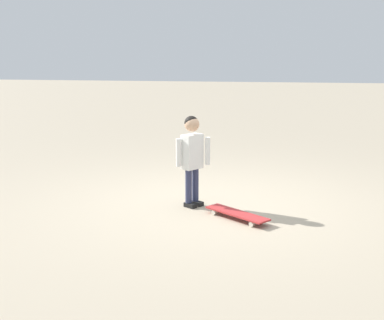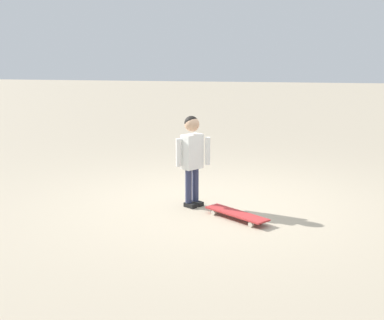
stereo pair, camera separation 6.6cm
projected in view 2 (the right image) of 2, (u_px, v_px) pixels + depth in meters
The scene contains 3 objects.
ground_plane at pixel (217, 204), 6.28m from camera, with size 50.00×50.00×0.00m, color tan.
child_person at pixel (192, 151), 6.06m from camera, with size 0.37×0.28×1.06m.
skateboard at pixel (237, 214), 5.69m from camera, with size 0.74×0.63×0.07m.
Camera 2 is at (0.79, -5.99, 1.79)m, focal length 49.38 mm.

